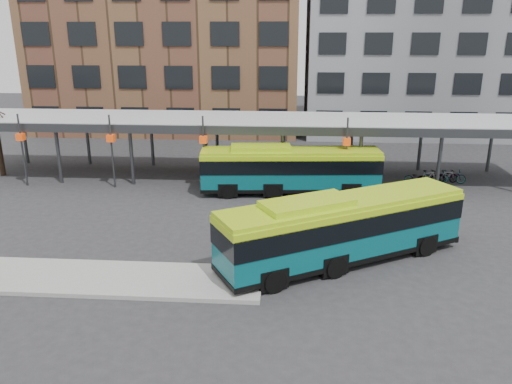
% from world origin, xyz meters
% --- Properties ---
extents(ground, '(120.00, 120.00, 0.00)m').
position_xyz_m(ground, '(0.00, 0.00, 0.00)').
color(ground, '#28282B').
rests_on(ground, ground).
extents(boarding_island, '(14.00, 3.00, 0.18)m').
position_xyz_m(boarding_island, '(-5.50, -3.00, 0.09)').
color(boarding_island, gray).
rests_on(boarding_island, ground).
extents(canopy, '(40.00, 6.53, 4.80)m').
position_xyz_m(canopy, '(-0.06, 12.87, 3.91)').
color(canopy, '#999B9E').
rests_on(canopy, ground).
extents(building_brick, '(26.00, 14.00, 22.00)m').
position_xyz_m(building_brick, '(-10.00, 32.00, 11.00)').
color(building_brick, brown).
rests_on(building_brick, ground).
extents(building_grey, '(24.00, 14.00, 20.00)m').
position_xyz_m(building_grey, '(16.00, 32.00, 10.00)').
color(building_grey, slate).
rests_on(building_grey, ground).
extents(bus_front, '(11.24, 7.85, 3.18)m').
position_xyz_m(bus_front, '(4.89, -0.50, 1.66)').
color(bus_front, '#08535A').
rests_on(bus_front, ground).
extents(bus_rear, '(11.33, 3.28, 3.08)m').
position_xyz_m(bus_rear, '(2.48, 9.35, 1.60)').
color(bus_rear, '#08535A').
rests_on(bus_rear, ground).
extents(bike_rack, '(4.23, 1.63, 1.05)m').
position_xyz_m(bike_rack, '(12.33, 12.00, 0.48)').
color(bike_rack, slate).
rests_on(bike_rack, ground).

